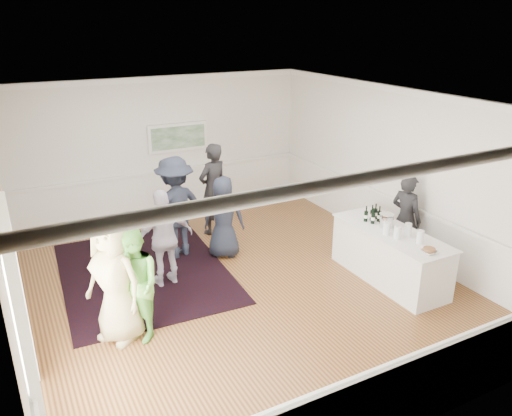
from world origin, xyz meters
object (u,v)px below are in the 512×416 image
guest_tan (115,280)px  guest_dark_a (176,208)px  nut_bowl (429,251)px  bartender (406,218)px  serving_table (389,255)px  ice_bucket (386,221)px  guest_dark_b (213,189)px  guest_navy (224,217)px  guest_green (134,285)px  guest_lilac (165,238)px

guest_tan → guest_dark_a: 2.75m
guest_dark_a → nut_bowl: bearing=115.0°
guest_tan → nut_bowl: bearing=39.3°
bartender → serving_table: bearing=109.9°
ice_bucket → guest_dark_b: bearing=121.5°
serving_table → bartender: size_ratio=1.33×
serving_table → guest_dark_a: (-3.00, 2.67, 0.53)m
guest_tan → guest_navy: size_ratio=1.19×
bartender → guest_navy: (-2.95, 1.79, -0.06)m
nut_bowl → guest_green: bearing=163.6°
guest_dark_a → nut_bowl: (2.93, -3.59, -0.03)m
serving_table → guest_green: (-4.43, 0.37, 0.39)m
guest_green → guest_dark_b: size_ratio=0.87×
serving_table → bartender: bartender is taller
guest_dark_a → guest_dark_b: bearing=-160.7°
bartender → guest_dark_b: (-2.67, 2.93, 0.13)m
guest_lilac → guest_navy: (1.35, 0.55, -0.06)m
guest_green → guest_lilac: 1.60m
guest_tan → guest_dark_b: (2.75, 2.91, 0.04)m
guest_green → guest_dark_a: (1.43, 2.31, 0.14)m
bartender → guest_green: bartender is taller
serving_table → guest_dark_a: 4.05m
guest_green → guest_navy: (2.24, 1.89, -0.06)m
bartender → nut_bowl: size_ratio=7.09×
serving_table → guest_green: 4.46m
guest_dark_a → guest_navy: 0.93m
serving_table → guest_tan: bearing=174.1°
ice_bucket → guest_green: bearing=177.9°
serving_table → guest_dark_a: size_ratio=1.15×
guest_tan → bartender: bearing=56.0°
serving_table → guest_navy: guest_navy is taller
bartender → guest_lilac: 4.47m
guest_green → guest_dark_b: 3.94m
guest_tan → guest_navy: 3.05m
guest_tan → guest_navy: (2.48, 1.77, -0.15)m
bartender → guest_dark_b: 3.97m
guest_dark_a → nut_bowl: size_ratio=8.21×
guest_dark_a → ice_bucket: 3.92m
guest_green → guest_navy: 2.93m
guest_navy → nut_bowl: bearing=154.5°
guest_lilac → guest_green: bearing=52.2°
serving_table → guest_navy: bearing=134.2°
bartender → guest_tan: (-5.42, 0.02, 0.09)m
guest_dark_a → guest_dark_b: 1.30m
guest_dark_b → ice_bucket: (1.96, -3.19, 0.06)m
serving_table → guest_lilac: guest_lilac is taller
serving_table → ice_bucket: (0.04, 0.20, 0.58)m
bartender → guest_green: (-5.19, -0.09, -0.00)m
guest_dark_b → guest_navy: size_ratio=1.23×
guest_tan → ice_bucket: guest_tan is taller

